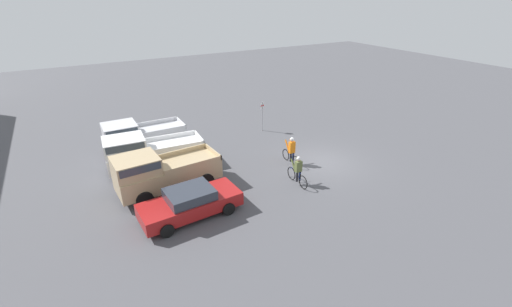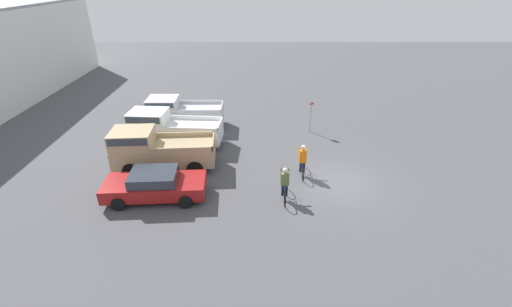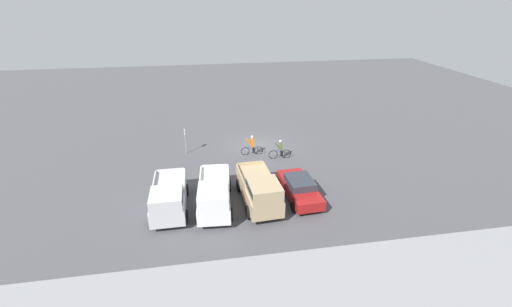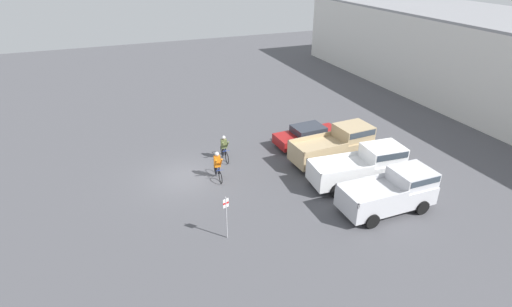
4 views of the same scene
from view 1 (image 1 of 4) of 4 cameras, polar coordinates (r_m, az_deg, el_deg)
name	(u,v)px [view 1 (image 1 of 4)]	position (r m, az deg, el deg)	size (l,w,h in m)	color
ground_plane	(322,162)	(21.41, 11.02, -1.38)	(80.00, 80.00, 0.00)	#4C4C51
sedan_0	(190,202)	(16.20, -10.88, -8.01)	(2.19, 4.73, 1.38)	maroon
pickup_truck_0	(160,172)	(18.17, -15.68, -2.91)	(2.45, 5.37, 2.25)	tan
pickup_truck_1	(147,151)	(20.72, -17.72, 0.33)	(2.43, 5.56, 2.16)	white
pickup_truck_2	(139,136)	(23.28, -18.86, 2.82)	(2.24, 4.97, 2.06)	silver
cyclist_0	(291,151)	(20.58, 5.92, 0.49)	(1.86, 0.46, 1.74)	black
cyclist_1	(298,171)	(18.48, 6.97, -2.84)	(1.88, 0.46, 1.66)	black
fire_lane_sign	(262,113)	(25.27, 1.04, 6.75)	(0.11, 0.29, 2.27)	#9E9EA3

